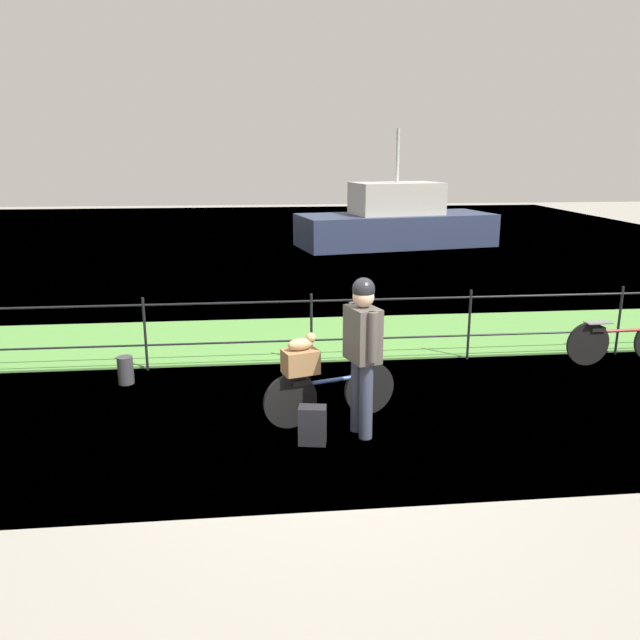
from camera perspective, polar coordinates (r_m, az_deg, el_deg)
The scene contains 12 objects.
ground_plane at distance 6.81m, azimuth 1.11°, elevation -10.35°, with size 60.00×60.00×0.00m, color gray.
grass_strip at distance 10.19m, azimuth -1.43°, elevation -1.60°, with size 27.00×2.40×0.03m, color #569342.
harbor_water at distance 19.91m, azimuth -3.78°, elevation 6.45°, with size 30.00×30.00×0.00m, color slate.
iron_fence at distance 8.81m, azimuth -0.77°, elevation -0.31°, with size 18.04×0.04×1.02m.
bicycle_main at distance 7.06m, azimuth 0.83°, elevation -6.55°, with size 1.50×0.50×0.61m.
wooden_crate at distance 6.80m, azimuth -1.76°, elevation -3.73°, with size 0.37×0.25×0.26m, color olive.
terrier_dog at distance 6.75m, azimuth -1.57°, elevation -2.05°, with size 0.32×0.22×0.18m.
cyclist_person at distance 6.52m, azimuth 3.82°, elevation -2.08°, with size 0.37×0.52×1.68m.
backpack_on_paving at distance 6.58m, azimuth -0.68°, elevation -9.36°, with size 0.28×0.18×0.40m, color black.
mooring_bollard at distance 8.58m, azimuth -16.96°, elevation -4.31°, with size 0.20×0.20×0.36m, color #38383D.
bicycle_parked at distance 9.87m, azimuth 25.22°, elevation -1.70°, with size 1.63×0.17×0.62m.
moored_boat_near at distance 20.37m, azimuth 6.76°, elevation 8.61°, with size 6.37×3.41×3.56m.
Camera 1 is at (-0.78, -6.11, 2.90)m, focal length 35.87 mm.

